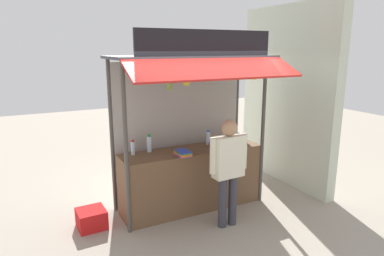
# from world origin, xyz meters

# --- Properties ---
(ground_plane) EXTENTS (20.00, 20.00, 0.00)m
(ground_plane) POSITION_xyz_m (0.00, 0.00, 0.00)
(ground_plane) COLOR #9E9384
(stall_counter) EXTENTS (2.28, 0.60, 0.98)m
(stall_counter) POSITION_xyz_m (0.00, 0.00, 0.49)
(stall_counter) COLOR brown
(stall_counter) RESTS_ON ground
(stall_structure) EXTENTS (2.48, 1.50, 2.78)m
(stall_structure) POSITION_xyz_m (0.00, 0.13, 1.68)
(stall_structure) COLOR #4C4742
(stall_structure) RESTS_ON ground
(water_bottle_far_left) EXTENTS (0.06, 0.06, 0.23)m
(water_bottle_far_left) POSITION_xyz_m (-0.91, 0.17, 1.08)
(water_bottle_far_left) COLOR silver
(water_bottle_far_left) RESTS_ON stall_counter
(water_bottle_left) EXTENTS (0.08, 0.08, 0.27)m
(water_bottle_left) POSITION_xyz_m (-0.64, 0.20, 1.11)
(water_bottle_left) COLOR silver
(water_bottle_left) RESTS_ON stall_counter
(water_bottle_mid_left) EXTENTS (0.07, 0.07, 0.26)m
(water_bottle_mid_left) POSITION_xyz_m (0.80, 0.00, 1.10)
(water_bottle_mid_left) COLOR silver
(water_bottle_mid_left) RESTS_ON stall_counter
(water_bottle_rear_center) EXTENTS (0.07, 0.07, 0.24)m
(water_bottle_rear_center) POSITION_xyz_m (0.37, 0.15, 1.09)
(water_bottle_rear_center) COLOR silver
(water_bottle_rear_center) RESTS_ON stall_counter
(magazine_stack_back_left) EXTENTS (0.26, 0.28, 0.05)m
(magazine_stack_back_left) POSITION_xyz_m (0.49, -0.01, 1.00)
(magazine_stack_back_left) COLOR red
(magazine_stack_back_left) RESTS_ON stall_counter
(magazine_stack_right) EXTENTS (0.23, 0.31, 0.07)m
(magazine_stack_right) POSITION_xyz_m (-0.25, -0.19, 1.01)
(magazine_stack_right) COLOR purple
(magazine_stack_right) RESTS_ON stall_counter
(banana_bunch_rightmost) EXTENTS (0.09, 0.09, 0.23)m
(banana_bunch_rightmost) POSITION_xyz_m (0.84, -0.40, 2.14)
(banana_bunch_rightmost) COLOR #332D23
(banana_bunch_inner_right) EXTENTS (0.10, 0.10, 0.32)m
(banana_bunch_inner_right) POSITION_xyz_m (-0.54, -0.40, 2.06)
(banana_bunch_inner_right) COLOR #332D23
(banana_bunch_inner_left) EXTENTS (0.11, 0.11, 0.27)m
(banana_bunch_inner_left) POSITION_xyz_m (-0.29, -0.40, 2.11)
(banana_bunch_inner_left) COLOR #332D23
(vendor_person) EXTENTS (0.60, 0.23, 1.58)m
(vendor_person) POSITION_xyz_m (0.19, -0.76, 0.95)
(vendor_person) COLOR #383842
(vendor_person) RESTS_ON ground
(plastic_crate) EXTENTS (0.41, 0.41, 0.27)m
(plastic_crate) POSITION_xyz_m (-1.59, 0.07, 0.14)
(plastic_crate) COLOR red
(plastic_crate) RESTS_ON ground
(neighbour_wall) EXTENTS (0.20, 2.40, 3.30)m
(neighbour_wall) POSITION_xyz_m (2.15, 0.30, 1.65)
(neighbour_wall) COLOR beige
(neighbour_wall) RESTS_ON ground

